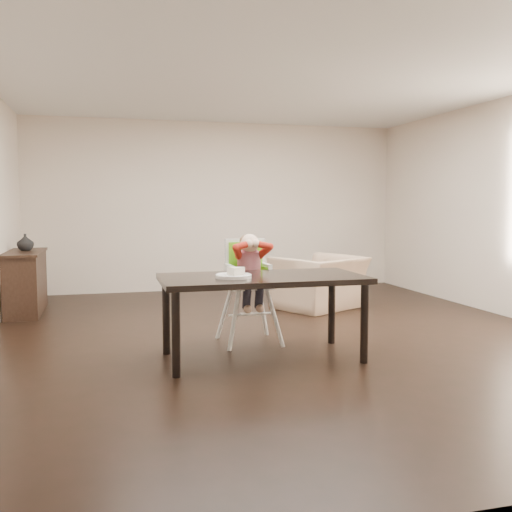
# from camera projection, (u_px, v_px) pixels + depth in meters

# --- Properties ---
(ground) EXTENTS (7.00, 7.00, 0.00)m
(ground) POSITION_uv_depth(u_px,v_px,m) (283.00, 336.00, 6.00)
(ground) COLOR black
(ground) RESTS_ON ground
(room_walls) EXTENTS (6.02, 7.02, 2.71)m
(room_walls) POSITION_uv_depth(u_px,v_px,m) (284.00, 158.00, 5.83)
(room_walls) COLOR beige
(room_walls) RESTS_ON ground
(dining_table) EXTENTS (1.80, 0.90, 0.75)m
(dining_table) POSITION_uv_depth(u_px,v_px,m) (262.00, 285.00, 5.08)
(dining_table) COLOR black
(dining_table) RESTS_ON ground
(high_chair) EXTENTS (0.47, 0.47, 1.09)m
(high_chair) POSITION_uv_depth(u_px,v_px,m) (248.00, 266.00, 5.68)
(high_chair) COLOR white
(high_chair) RESTS_ON ground
(plate) EXTENTS (0.37, 0.37, 0.09)m
(plate) POSITION_uv_depth(u_px,v_px,m) (234.00, 274.00, 4.94)
(plate) COLOR white
(plate) RESTS_ON dining_table
(armchair) EXTENTS (1.27, 1.13, 0.93)m
(armchair) POSITION_uv_depth(u_px,v_px,m) (319.00, 274.00, 7.56)
(armchair) COLOR tan
(armchair) RESTS_ON ground
(sideboard) EXTENTS (0.44, 1.26, 0.79)m
(sideboard) POSITION_uv_depth(u_px,v_px,m) (26.00, 282.00, 7.27)
(sideboard) COLOR black
(sideboard) RESTS_ON ground
(vase) EXTENTS (0.26, 0.26, 0.21)m
(vase) POSITION_uv_depth(u_px,v_px,m) (25.00, 243.00, 7.33)
(vase) COLOR #99999E
(vase) RESTS_ON sideboard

